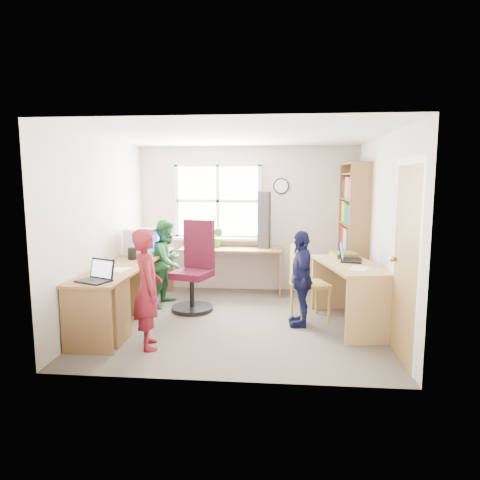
{
  "coord_description": "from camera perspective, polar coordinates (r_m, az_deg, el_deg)",
  "views": [
    {
      "loc": [
        0.51,
        -5.41,
        1.85
      ],
      "look_at": [
        0.0,
        0.25,
        1.05
      ],
      "focal_mm": 32.0,
      "sensor_mm": 36.0,
      "label": 1
    }
  ],
  "objects": [
    {
      "name": "speaker_b",
      "position": [
        6.63,
        -12.09,
        -0.98
      ],
      "size": [
        0.09,
        0.09,
        0.17
      ],
      "rotation": [
        0.0,
        0.0,
        -0.03
      ],
      "color": "black",
      "rests_on": "l_desk"
    },
    {
      "name": "person_navy",
      "position": [
        5.5,
        8.14,
        -5.09
      ],
      "size": [
        0.32,
        0.73,
        1.22
      ],
      "primitive_type": "imported",
      "rotation": [
        0.0,
        0.0,
        -1.53
      ],
      "color": "#121439",
      "rests_on": "ground"
    },
    {
      "name": "wooden_chair",
      "position": [
        5.73,
        8.68,
        -5.26
      ],
      "size": [
        0.56,
        0.56,
        1.01
      ],
      "rotation": [
        0.0,
        0.0,
        0.35
      ],
      "color": "gold",
      "rests_on": "ground"
    },
    {
      "name": "paper_a",
      "position": [
        5.5,
        -15.8,
        -3.83
      ],
      "size": [
        0.25,
        0.32,
        0.0
      ],
      "rotation": [
        0.0,
        0.0,
        -0.17
      ],
      "color": "silver",
      "rests_on": "l_desk"
    },
    {
      "name": "laptop_right",
      "position": [
        5.75,
        14.08,
        -2.15
      ],
      "size": [
        0.36,
        0.41,
        0.25
      ],
      "rotation": [
        0.0,
        0.0,
        1.39
      ],
      "color": "black",
      "rests_on": "right_desk"
    },
    {
      "name": "swivel_chair",
      "position": [
        6.17,
        -6.05,
        -4.22
      ],
      "size": [
        0.74,
        0.74,
        1.27
      ],
      "rotation": [
        0.0,
        0.0,
        -0.3
      ],
      "color": "black",
      "rests_on": "ground"
    },
    {
      "name": "game_box",
      "position": [
        6.04,
        13.7,
        -1.9
      ],
      "size": [
        0.37,
        0.37,
        0.06
      ],
      "rotation": [
        0.0,
        0.0,
        0.21
      ],
      "color": "red",
      "rests_on": "right_desk"
    },
    {
      "name": "room",
      "position": [
        5.57,
        -0.03,
        1.48
      ],
      "size": [
        3.64,
        3.44,
        2.44
      ],
      "color": "#4E463D",
      "rests_on": "ground"
    },
    {
      "name": "speaker_a",
      "position": [
        6.12,
        -14.18,
        -1.79
      ],
      "size": [
        0.1,
        0.1,
        0.17
      ],
      "rotation": [
        0.0,
        0.0,
        -0.24
      ],
      "color": "black",
      "rests_on": "l_desk"
    },
    {
      "name": "paper_b",
      "position": [
        5.31,
        15.6,
        -3.65
      ],
      "size": [
        0.3,
        0.35,
        0.0
      ],
      "rotation": [
        0.0,
        0.0,
        -0.43
      ],
      "color": "silver",
      "rests_on": "right_desk"
    },
    {
      "name": "cd_tower",
      "position": [
        6.91,
        3.24,
        2.69
      ],
      "size": [
        0.21,
        0.19,
        0.92
      ],
      "rotation": [
        0.0,
        0.0,
        -0.18
      ],
      "color": "black",
      "rests_on": "l_desk"
    },
    {
      "name": "crt_monitor",
      "position": [
        6.43,
        -13.04,
        -0.25
      ],
      "size": [
        0.46,
        0.43,
        0.39
      ],
      "rotation": [
        0.0,
        0.0,
        -0.2
      ],
      "color": "silver",
      "rests_on": "l_desk"
    },
    {
      "name": "laptop_left",
      "position": [
        4.97,
        -18.51,
        -4.57
      ],
      "size": [
        0.43,
        0.4,
        0.23
      ],
      "rotation": [
        0.0,
        0.0,
        -0.42
      ],
      "color": "black",
      "rests_on": "l_desk"
    },
    {
      "name": "potted_plant",
      "position": [
        6.99,
        -3.04,
        0.3
      ],
      "size": [
        0.22,
        0.19,
        0.33
      ],
      "primitive_type": "imported",
      "rotation": [
        0.0,
        0.0,
        -0.33
      ],
      "color": "#2E7434",
      "rests_on": "l_desk"
    },
    {
      "name": "l_desk",
      "position": [
        5.62,
        -14.0,
        -6.61
      ],
      "size": [
        2.38,
        2.95,
        0.75
      ],
      "color": "olive",
      "rests_on": "ground"
    },
    {
      "name": "person_red",
      "position": [
        4.83,
        -12.23,
        -6.38
      ],
      "size": [
        0.48,
        0.57,
        1.33
      ],
      "primitive_type": "imported",
      "rotation": [
        0.0,
        0.0,
        1.95
      ],
      "color": "maroon",
      "rests_on": "ground"
    },
    {
      "name": "right_desk",
      "position": [
        5.63,
        14.49,
        -5.27
      ],
      "size": [
        0.91,
        1.49,
        0.8
      ],
      "rotation": [
        0.0,
        0.0,
        0.2
      ],
      "color": "tan",
      "rests_on": "ground"
    },
    {
      "name": "person_green",
      "position": [
        6.47,
        -9.66,
        -2.9
      ],
      "size": [
        0.61,
        0.71,
        1.27
      ],
      "primitive_type": "imported",
      "rotation": [
        0.0,
        0.0,
        1.34
      ],
      "color": "#286535",
      "rests_on": "ground"
    },
    {
      "name": "bookshelf",
      "position": [
        6.75,
        14.83,
        0.53
      ],
      "size": [
        0.3,
        1.02,
        2.1
      ],
      "color": "olive",
      "rests_on": "ground"
    }
  ]
}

